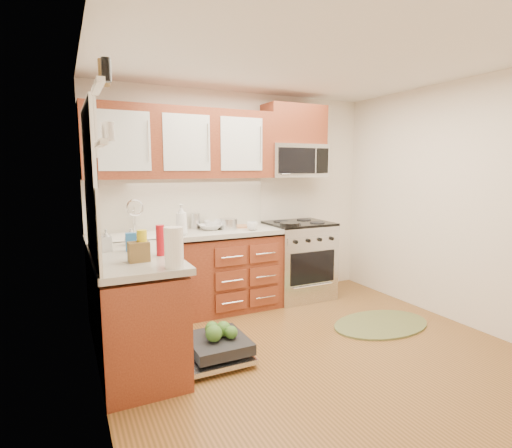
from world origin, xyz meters
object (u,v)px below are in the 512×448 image
bowl_a (210,227)px  cup (252,226)px  skillet (290,224)px  microwave (295,161)px  dishwasher (213,349)px  upper_cabinets (182,144)px  stock_pot (228,224)px  rug (381,324)px  range (298,260)px  sink (139,248)px  paper_towel_roll (174,247)px  bowl_b (216,224)px  cutting_board (236,226)px

bowl_a → cup: 0.48m
skillet → microwave: bearing=52.9°
dishwasher → cup: cup is taller
dishwasher → upper_cabinets: bearing=84.0°
microwave → stock_pot: size_ratio=3.80×
microwave → upper_cabinets: bearing=179.0°
rug → cup: cup is taller
range → cup: bearing=-166.0°
sink → rug: (2.21, -1.16, -0.79)m
dishwasher → paper_towel_roll: 1.09m
paper_towel_roll → bowl_b: (0.91, 1.62, -0.10)m
bowl_b → cup: (0.30, -0.35, 0.01)m
rug → cup: size_ratio=8.88×
microwave → cutting_board: size_ratio=2.48×
stock_pot → cup: (0.21, -0.19, -0.01)m
microwave → stock_pot: microwave is taller
skillet → bowl_b: (-0.74, 0.42, -0.00)m
range → bowl_b: bowl_b is taller
bowl_b → cutting_board: bearing=-17.2°
range → paper_towel_roll: bearing=-143.1°
bowl_a → cup: bearing=-30.3°
dishwasher → paper_towel_roll: paper_towel_roll is taller
upper_cabinets → bowl_a: bearing=-17.4°
microwave → sink: size_ratio=1.23×
cup → paper_towel_roll: bearing=-133.6°
dishwasher → skillet: skillet is taller
skillet → bowl_b: 0.85m
sink → bowl_a: bearing=5.0°
upper_cabinets → sink: size_ratio=3.31×
dishwasher → rug: 1.83m
paper_towel_roll → cup: size_ratio=2.37×
upper_cabinets → bowl_a: upper_cabinets is taller
bowl_b → cup: 0.46m
cup → sink: bearing=172.0°
upper_cabinets → microwave: 1.42m
range → cup: 0.89m
upper_cabinets → sink: upper_cabinets is taller
cutting_board → rug: bearing=-49.5°
rug → bowl_b: (-1.31, 1.34, 0.96)m
upper_cabinets → bowl_a: size_ratio=8.32×
upper_cabinets → dishwasher: (-0.13, -1.27, -1.77)m
sink → rug: bearing=-27.6°
rug → bowl_a: (-1.42, 1.23, 0.95)m
sink → paper_towel_roll: size_ratio=2.17×
sink → rug: sink is taller
bowl_b → rug: bearing=-45.7°
upper_cabinets → skillet: upper_cabinets is taller
range → rug: bearing=-76.3°
cup → bowl_a: bearing=149.7°
upper_cabinets → cutting_board: 1.12m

